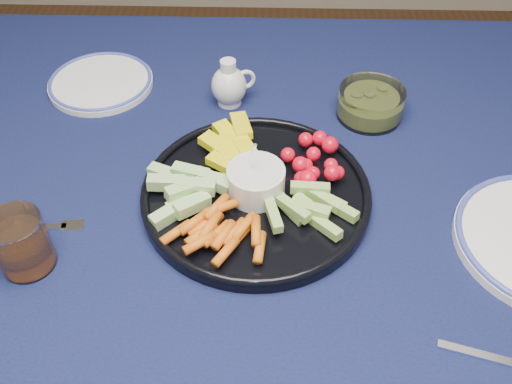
{
  "coord_description": "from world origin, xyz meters",
  "views": [
    {
      "loc": [
        0.05,
        -0.56,
        1.34
      ],
      "look_at": [
        0.04,
        0.01,
        0.76
      ],
      "focal_mm": 40.0,
      "sensor_mm": 36.0,
      "label": 1
    }
  ],
  "objects_px": {
    "creamer_pitcher": "(229,85)",
    "juice_tumbler": "(22,246)",
    "side_plate_extra": "(101,82)",
    "pickle_bowl": "(370,104)",
    "dining_table": "(232,241)",
    "crudite_platter": "(254,190)"
  },
  "relations": [
    {
      "from": "creamer_pitcher",
      "to": "juice_tumbler",
      "type": "height_order",
      "value": "creamer_pitcher"
    },
    {
      "from": "creamer_pitcher",
      "to": "side_plate_extra",
      "type": "bearing_deg",
      "value": 169.65
    },
    {
      "from": "side_plate_extra",
      "to": "juice_tumbler",
      "type": "bearing_deg",
      "value": -91.03
    },
    {
      "from": "pickle_bowl",
      "to": "juice_tumbler",
      "type": "relative_size",
      "value": 1.32
    },
    {
      "from": "creamer_pitcher",
      "to": "juice_tumbler",
      "type": "distance_m",
      "value": 0.43
    },
    {
      "from": "dining_table",
      "to": "pickle_bowl",
      "type": "distance_m",
      "value": 0.32
    },
    {
      "from": "pickle_bowl",
      "to": "crudite_platter",
      "type": "bearing_deg",
      "value": -132.83
    },
    {
      "from": "dining_table",
      "to": "side_plate_extra",
      "type": "bearing_deg",
      "value": 131.53
    },
    {
      "from": "pickle_bowl",
      "to": "juice_tumbler",
      "type": "bearing_deg",
      "value": -145.79
    },
    {
      "from": "dining_table",
      "to": "pickle_bowl",
      "type": "relative_size",
      "value": 15.28
    },
    {
      "from": "side_plate_extra",
      "to": "pickle_bowl",
      "type": "bearing_deg",
      "value": -8.81
    },
    {
      "from": "juice_tumbler",
      "to": "side_plate_extra",
      "type": "distance_m",
      "value": 0.4
    },
    {
      "from": "side_plate_extra",
      "to": "dining_table",
      "type": "bearing_deg",
      "value": -48.47
    },
    {
      "from": "pickle_bowl",
      "to": "juice_tumbler",
      "type": "distance_m",
      "value": 0.58
    },
    {
      "from": "crudite_platter",
      "to": "dining_table",
      "type": "bearing_deg",
      "value": -170.65
    },
    {
      "from": "crudite_platter",
      "to": "pickle_bowl",
      "type": "distance_m",
      "value": 0.28
    },
    {
      "from": "crudite_platter",
      "to": "juice_tumbler",
      "type": "relative_size",
      "value": 4.0
    },
    {
      "from": "crudite_platter",
      "to": "creamer_pitcher",
      "type": "xyz_separation_m",
      "value": [
        -0.05,
        0.23,
        0.02
      ]
    },
    {
      "from": "dining_table",
      "to": "creamer_pitcher",
      "type": "relative_size",
      "value": 19.97
    },
    {
      "from": "dining_table",
      "to": "crudite_platter",
      "type": "relative_size",
      "value": 5.06
    },
    {
      "from": "creamer_pitcher",
      "to": "crudite_platter",
      "type": "bearing_deg",
      "value": -78.13
    },
    {
      "from": "creamer_pitcher",
      "to": "pickle_bowl",
      "type": "height_order",
      "value": "creamer_pitcher"
    }
  ]
}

